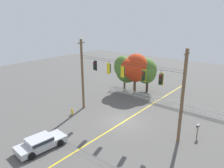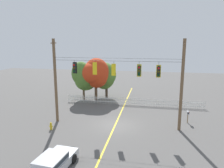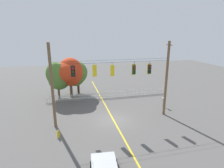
{
  "view_description": "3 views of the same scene",
  "coord_description": "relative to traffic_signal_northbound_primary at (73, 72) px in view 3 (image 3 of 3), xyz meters",
  "views": [
    {
      "loc": [
        12.66,
        -17.75,
        11.25
      ],
      "look_at": [
        -1.17,
        -0.58,
        4.39
      ],
      "focal_mm": 34.39,
      "sensor_mm": 36.0,
      "label": 1
    },
    {
      "loc": [
        3.62,
        -20.89,
        8.68
      ],
      "look_at": [
        -0.33,
        0.03,
        4.34
      ],
      "focal_mm": 34.84,
      "sensor_mm": 36.0,
      "label": 2
    },
    {
      "loc": [
        -4.73,
        -18.52,
        9.65
      ],
      "look_at": [
        -0.26,
        -0.38,
        4.41
      ],
      "focal_mm": 29.27,
      "sensor_mm": 36.0,
      "label": 3
    }
  ],
  "objects": [
    {
      "name": "ground",
      "position": [
        4.22,
        -0.01,
        -5.89
      ],
      "size": [
        80.0,
        80.0,
        0.0
      ],
      "primitive_type": "plane",
      "color": "#565451"
    },
    {
      "name": "traffic_signal_northbound_primary",
      "position": [
        0.0,
        0.0,
        0.0
      ],
      "size": [
        0.43,
        0.38,
        1.37
      ],
      "color": "black"
    },
    {
      "name": "white_picket_fence",
      "position": [
        5.37,
        7.34,
        -5.35
      ],
      "size": [
        18.42,
        0.06,
        1.06
      ],
      "color": "silver",
      "rests_on": "ground"
    },
    {
      "name": "traffic_signal_eastbound_side",
      "position": [
        6.55,
        0.0,
        -0.12
      ],
      "size": [
        0.43,
        0.38,
        1.51
      ],
      "color": "black"
    },
    {
      "name": "fire_hydrant",
      "position": [
        -1.79,
        -2.29,
        -5.51
      ],
      "size": [
        0.38,
        0.22,
        0.76
      ],
      "color": "gold",
      "rests_on": "ground"
    },
    {
      "name": "autumn_maple_near_fence",
      "position": [
        -1.98,
        8.85,
        -2.5
      ],
      "size": [
        3.39,
        3.62,
        5.65
      ],
      "color": "brown",
      "rests_on": "ground"
    },
    {
      "name": "traffic_signal_southbound_primary",
      "position": [
        8.39,
        0.0,
        -0.14
      ],
      "size": [
        0.43,
        0.38,
        1.53
      ],
      "color": "black"
    },
    {
      "name": "lane_centerline_stripe",
      "position": [
        4.22,
        -0.01,
        -5.88
      ],
      "size": [
        0.16,
        36.0,
        0.01
      ],
      "primitive_type": "cube",
      "color": "gold",
      "rests_on": "ground"
    },
    {
      "name": "autumn_oak_far_east",
      "position": [
        0.68,
        10.66,
        -2.51
      ],
      "size": [
        3.6,
        3.84,
        5.41
      ],
      "color": "#473828",
      "rests_on": "ground"
    },
    {
      "name": "signal_support_span",
      "position": [
        4.22,
        -0.01,
        -1.41
      ],
      "size": [
        13.04,
        1.1,
        8.82
      ],
      "color": "brown",
      "rests_on": "ground"
    },
    {
      "name": "roadside_mailbox",
      "position": [
        11.68,
        2.08,
        -4.83
      ],
      "size": [
        0.25,
        0.44,
        1.3
      ],
      "color": "brown",
      "rests_on": "ground"
    },
    {
      "name": "traffic_signal_northbound_secondary",
      "position": [
        4.07,
        -0.02,
        -0.07
      ],
      "size": [
        0.43,
        0.38,
        1.44
      ],
      "color": "black"
    },
    {
      "name": "autumn_maple_mid",
      "position": [
        -0.33,
        9.02,
        -1.91
      ],
      "size": [
        4.13,
        3.97,
        6.14
      ],
      "color": "brown",
      "rests_on": "ground"
    },
    {
      "name": "traffic_signal_westbound_side",
      "position": [
        2.17,
        -0.02,
        0.0
      ],
      "size": [
        0.43,
        0.38,
        1.4
      ],
      "color": "black"
    }
  ]
}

